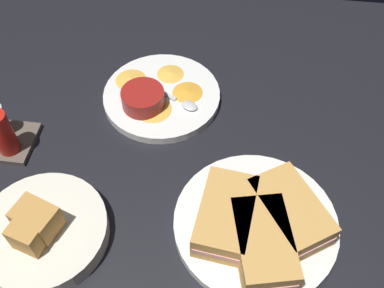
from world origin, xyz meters
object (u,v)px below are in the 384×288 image
bread_basket_rear (42,230)px  condiment_caddy (4,133)px  plate_sandwich_main (255,224)px  ramekin_light_gravy (143,98)px  sandwich_half_extra (290,212)px  sandwich_half_near (226,216)px  spoon_by_dark_ramekin (258,220)px  plate_chips_companion (162,96)px  spoon_by_gravy_ramekin (182,103)px  sandwich_half_far (263,244)px  ramekin_dark_sauce (296,218)px

bread_basket_rear → condiment_caddy: size_ratio=2.04×
plate_sandwich_main → ramekin_light_gravy: 30.64cm
sandwich_half_extra → bread_basket_rear: (-6.97, 36.15, -1.82)cm
plate_sandwich_main → sandwich_half_near: bearing=101.4°
plate_sandwich_main → spoon_by_dark_ramekin: spoon_by_dark_ramekin is taller
plate_chips_companion → sandwich_half_extra: bearing=-135.3°
sandwich_half_extra → plate_sandwich_main: bearing=101.4°
sandwich_half_near → spoon_by_gravy_ramekin: (23.49, 10.06, -2.04)cm
sandwich_half_extra → plate_chips_companion: size_ratio=0.68×
sandwich_half_near → condiment_caddy: size_ratio=1.47×
plate_chips_companion → condiment_caddy: 28.80cm
sandwich_half_extra → condiment_caddy: condiment_caddy is taller
spoon_by_gravy_ramekin → sandwich_half_far: bearing=-150.0°
ramekin_dark_sauce → bread_basket_rear: bearing=99.6°
ramekin_dark_sauce → spoon_by_dark_ramekin: bearing=92.2°
spoon_by_gravy_ramekin → condiment_caddy: bearing=113.2°
sandwich_half_far → spoon_by_gravy_ramekin: 31.49cm
plate_sandwich_main → bread_basket_rear: bearing=100.9°
ramekin_dark_sauce → ramekin_light_gravy: 34.64cm
plate_sandwich_main → ramekin_light_gravy: bearing=45.3°
spoon_by_dark_ramekin → bread_basket_rear: 32.37cm
sandwich_half_extra → bread_basket_rear: bearing=100.9°
sandwich_half_near → plate_chips_companion: sandwich_half_near is taller
ramekin_light_gravy → condiment_caddy: bearing=117.3°
bread_basket_rear → condiment_caddy: bearing=36.9°
sandwich_half_extra → spoon_by_dark_ramekin: (-0.91, 4.35, -2.04)cm
ramekin_light_gravy → spoon_by_dark_ramekin: bearing=-134.2°
ramekin_dark_sauce → spoon_by_gravy_ramekin: size_ratio=0.70×
plate_chips_companion → condiment_caddy: condiment_caddy is taller
bread_basket_rear → sandwich_half_extra: bearing=-79.1°
sandwich_half_extra → plate_chips_companion: sandwich_half_extra is taller
spoon_by_dark_ramekin → plate_chips_companion: size_ratio=0.45×
sandwich_half_near → sandwich_half_far: bearing=-123.6°
ramekin_dark_sauce → plate_chips_companion: (24.56, 24.60, -2.87)cm
sandwich_half_extra → ramekin_light_gravy: 33.45cm
spoon_by_gravy_ramekin → plate_chips_companion: bearing=61.8°
sandwich_half_far → bread_basket_rear: 32.48cm
plate_sandwich_main → ramekin_dark_sauce: (0.23, -5.65, 2.87)cm
bread_basket_rear → ramekin_dark_sauce: bearing=-80.4°
sandwich_half_near → ramekin_light_gravy: sandwich_half_near is taller
sandwich_half_far → ramekin_light_gravy: sandwich_half_far is taller
bread_basket_rear → spoon_by_dark_ramekin: bearing=-79.2°
sandwich_half_near → ramekin_dark_sauce: sandwich_half_near is taller
sandwich_half_far → sandwich_half_extra: size_ratio=0.97×
plate_chips_companion → plate_sandwich_main: bearing=-142.6°
ramekin_light_gravy → spoon_by_gravy_ramekin: 7.19cm
sandwich_half_extra → ramekin_light_gravy: bearing=52.1°
sandwich_half_near → spoon_by_dark_ramekin: size_ratio=1.41×
spoon_by_gravy_ramekin → spoon_by_dark_ramekin: bearing=-146.2°
sandwich_half_far → ramekin_dark_sauce: 6.82cm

